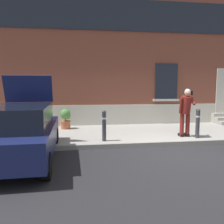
% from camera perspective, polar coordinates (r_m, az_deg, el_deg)
% --- Properties ---
extents(ground_plane, '(80.00, 80.00, 0.00)m').
position_cam_1_polar(ground_plane, '(7.30, 16.02, -9.82)').
color(ground_plane, '#232326').
extents(sidewalk, '(24.00, 3.60, 0.15)m').
position_cam_1_polar(sidewalk, '(9.82, 9.33, -4.99)').
color(sidewalk, '#99968E').
rests_on(sidewalk, ground).
extents(curb_edge, '(24.00, 0.12, 0.15)m').
position_cam_1_polar(curb_edge, '(8.11, 13.31, -7.53)').
color(curb_edge, gray).
rests_on(curb_edge, ground).
extents(building_facade, '(24.00, 1.52, 7.50)m').
position_cam_1_polar(building_facade, '(12.15, 6.06, 14.56)').
color(building_facade, brown).
rests_on(building_facade, ground).
extents(hatchback_car_navy, '(1.88, 4.11, 2.34)m').
position_cam_1_polar(hatchback_car_navy, '(6.67, -21.42, -4.49)').
color(hatchback_car_navy, '#161E4C').
rests_on(hatchback_car_navy, ground).
extents(bollard_near_person, '(0.15, 0.15, 1.04)m').
position_cam_1_polar(bollard_near_person, '(8.88, 20.05, -2.34)').
color(bollard_near_person, '#333338').
rests_on(bollard_near_person, sidewalk).
extents(bollard_far_left, '(0.15, 0.15, 1.04)m').
position_cam_1_polar(bollard_far_left, '(7.88, -1.92, -3.03)').
color(bollard_far_left, '#333338').
rests_on(bollard_far_left, sidewalk).
extents(person_on_phone, '(0.51, 0.50, 1.74)m').
position_cam_1_polar(person_on_phone, '(8.87, 17.46, 0.57)').
color(person_on_phone, maroon).
rests_on(person_on_phone, sidewalk).
extents(planter_cream, '(0.44, 0.44, 0.86)m').
position_cam_1_polar(planter_cream, '(10.99, -23.28, -1.42)').
color(planter_cream, beige).
rests_on(planter_cream, sidewalk).
extents(planter_terracotta, '(0.44, 0.44, 0.86)m').
position_cam_1_polar(planter_terracotta, '(10.30, -11.17, -1.50)').
color(planter_terracotta, '#B25B38').
rests_on(planter_terracotta, sidewalk).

